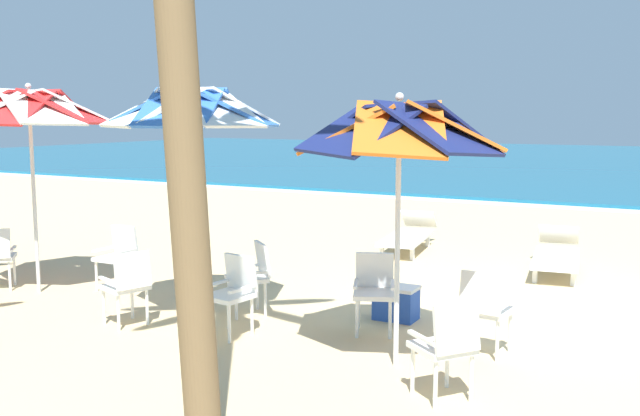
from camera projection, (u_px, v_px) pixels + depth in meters
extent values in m
plane|color=#D3B784|center=(523.00, 308.00, 8.77)|extent=(80.00, 80.00, 0.00)
cube|color=white|center=(614.00, 210.00, 17.64)|extent=(80.00, 0.70, 0.01)
cylinder|color=silver|center=(397.00, 256.00, 6.61)|extent=(0.05, 0.05, 2.13)
cube|color=orange|center=(452.00, 127.00, 6.40)|extent=(1.11, 1.03, 0.49)
cube|color=navy|center=(434.00, 127.00, 6.75)|extent=(1.04, 1.07, 0.49)
cube|color=orange|center=(399.00, 126.00, 6.92)|extent=(1.03, 1.11, 0.49)
cube|color=navy|center=(364.00, 127.00, 6.81)|extent=(1.07, 1.04, 0.49)
cube|color=orange|center=(347.00, 127.00, 6.50)|extent=(1.11, 1.03, 0.49)
cube|color=navy|center=(361.00, 128.00, 6.15)|extent=(1.04, 1.07, 0.49)
cube|color=orange|center=(400.00, 128.00, 5.98)|extent=(1.03, 1.11, 0.49)
cube|color=navy|center=(439.00, 128.00, 6.08)|extent=(1.07, 1.04, 0.49)
sphere|color=silver|center=(400.00, 97.00, 6.41)|extent=(0.08, 0.08, 0.08)
cube|color=white|center=(374.00, 294.00, 7.69)|extent=(0.58, 0.58, 0.05)
cube|color=white|center=(375.00, 270.00, 7.86)|extent=(0.42, 0.25, 0.40)
cube|color=white|center=(393.00, 285.00, 7.66)|extent=(0.19, 0.38, 0.03)
cube|color=white|center=(356.00, 284.00, 7.70)|extent=(0.19, 0.38, 0.03)
cylinder|color=white|center=(390.00, 320.00, 7.53)|extent=(0.04, 0.04, 0.41)
cylinder|color=white|center=(357.00, 319.00, 7.56)|extent=(0.04, 0.04, 0.41)
cylinder|color=white|center=(390.00, 311.00, 7.88)|extent=(0.04, 0.04, 0.41)
cylinder|color=white|center=(358.00, 310.00, 7.91)|extent=(0.04, 0.04, 0.41)
cube|color=white|center=(487.00, 311.00, 7.05)|extent=(0.49, 0.49, 0.05)
cube|color=white|center=(480.00, 293.00, 6.85)|extent=(0.43, 0.14, 0.40)
cube|color=white|center=(469.00, 297.00, 7.14)|extent=(0.08, 0.40, 0.03)
cube|color=white|center=(507.00, 303.00, 6.92)|extent=(0.08, 0.40, 0.03)
cylinder|color=white|center=(477.00, 326.00, 7.32)|extent=(0.04, 0.04, 0.41)
cylinder|color=white|center=(510.00, 332.00, 7.12)|extent=(0.04, 0.04, 0.41)
cylinder|color=white|center=(463.00, 335.00, 7.03)|extent=(0.04, 0.04, 0.41)
cylinder|color=white|center=(497.00, 341.00, 6.83)|extent=(0.04, 0.04, 0.41)
cube|color=white|center=(442.00, 348.00, 5.93)|extent=(0.62, 0.62, 0.05)
cube|color=white|center=(457.00, 328.00, 5.72)|extent=(0.33, 0.39, 0.40)
cube|color=white|center=(422.00, 338.00, 5.84)|extent=(0.34, 0.27, 0.03)
cube|color=white|center=(462.00, 332.00, 6.00)|extent=(0.34, 0.27, 0.03)
cylinder|color=white|center=(413.00, 370.00, 6.05)|extent=(0.04, 0.04, 0.41)
cylinder|color=white|center=(447.00, 364.00, 6.19)|extent=(0.04, 0.04, 0.41)
cylinder|color=white|center=(435.00, 385.00, 5.73)|extent=(0.04, 0.04, 0.41)
cylinder|color=white|center=(471.00, 378.00, 5.87)|extent=(0.04, 0.04, 0.41)
cylinder|color=silver|center=(195.00, 221.00, 8.09)|extent=(0.05, 0.05, 2.33)
cube|color=blue|center=(235.00, 107.00, 7.87)|extent=(1.12, 1.06, 0.45)
cube|color=white|center=(229.00, 108.00, 8.22)|extent=(1.06, 1.12, 0.45)
cube|color=blue|center=(204.00, 108.00, 8.40)|extent=(1.06, 1.12, 0.45)
cube|color=white|center=(172.00, 108.00, 8.29)|extent=(1.12, 1.06, 0.45)
cube|color=blue|center=(150.00, 107.00, 7.97)|extent=(1.12, 1.06, 0.45)
cube|color=white|center=(152.00, 107.00, 7.62)|extent=(1.06, 1.12, 0.45)
cube|color=blue|center=(179.00, 107.00, 7.44)|extent=(1.06, 1.12, 0.45)
cube|color=white|center=(215.00, 107.00, 7.55)|extent=(1.12, 1.06, 0.45)
sphere|color=silver|center=(192.00, 83.00, 7.88)|extent=(0.08, 0.08, 0.08)
cube|color=white|center=(228.00, 296.00, 7.60)|extent=(0.50, 0.50, 0.05)
cube|color=white|center=(241.00, 272.00, 7.73)|extent=(0.43, 0.16, 0.40)
cube|color=white|center=(242.00, 289.00, 7.47)|extent=(0.10, 0.40, 0.03)
cube|color=white|center=(215.00, 284.00, 7.71)|extent=(0.10, 0.40, 0.03)
cylinder|color=white|center=(229.00, 324.00, 7.39)|extent=(0.04, 0.04, 0.41)
cylinder|color=white|center=(206.00, 318.00, 7.60)|extent=(0.04, 0.04, 0.41)
cylinder|color=white|center=(252.00, 316.00, 7.67)|extent=(0.04, 0.04, 0.41)
cylinder|color=white|center=(228.00, 311.00, 7.88)|extent=(0.04, 0.04, 0.41)
cube|color=white|center=(247.00, 279.00, 8.41)|extent=(0.62, 0.62, 0.05)
cube|color=white|center=(263.00, 259.00, 8.46)|extent=(0.38, 0.34, 0.40)
cube|color=white|center=(251.00, 273.00, 8.22)|extent=(0.29, 0.33, 0.03)
cube|color=white|center=(242.00, 266.00, 8.59)|extent=(0.29, 0.33, 0.03)
cylinder|color=white|center=(236.00, 303.00, 8.22)|extent=(0.04, 0.04, 0.41)
cylinder|color=white|center=(229.00, 295.00, 8.55)|extent=(0.04, 0.04, 0.41)
cylinder|color=white|center=(265.00, 300.00, 8.35)|extent=(0.04, 0.04, 0.41)
cylinder|color=white|center=(257.00, 293.00, 8.67)|extent=(0.04, 0.04, 0.41)
cube|color=white|center=(125.00, 287.00, 8.01)|extent=(0.56, 0.56, 0.05)
cube|color=white|center=(133.00, 270.00, 7.84)|extent=(0.23, 0.43, 0.40)
cube|color=white|center=(108.00, 280.00, 7.86)|extent=(0.39, 0.17, 0.03)
cube|color=white|center=(140.00, 275.00, 8.13)|extent=(0.39, 0.17, 0.03)
cylinder|color=white|center=(104.00, 307.00, 8.05)|extent=(0.04, 0.04, 0.41)
cylinder|color=white|center=(132.00, 301.00, 8.29)|extent=(0.04, 0.04, 0.41)
cylinder|color=white|center=(118.00, 313.00, 7.80)|extent=(0.04, 0.04, 0.41)
cylinder|color=white|center=(147.00, 307.00, 8.03)|extent=(0.04, 0.04, 0.41)
cylinder|color=silver|center=(35.00, 206.00, 9.39)|extent=(0.05, 0.05, 2.34)
cube|color=red|center=(67.00, 107.00, 9.16)|extent=(1.20, 1.12, 0.47)
cube|color=white|center=(68.00, 107.00, 9.54)|extent=(1.13, 1.18, 0.47)
cube|color=red|center=(48.00, 108.00, 9.72)|extent=(1.12, 1.20, 0.47)
cube|color=white|center=(17.00, 108.00, 9.61)|extent=(1.18, 1.13, 0.47)
cube|color=red|center=(8.00, 107.00, 8.71)|extent=(1.12, 1.20, 0.47)
cube|color=white|center=(42.00, 107.00, 8.82)|extent=(1.18, 1.13, 0.47)
sphere|color=silver|center=(28.00, 86.00, 9.18)|extent=(0.08, 0.08, 0.08)
cube|color=white|center=(13.00, 249.00, 9.70)|extent=(0.29, 0.32, 0.03)
cylinder|color=white|center=(14.00, 271.00, 9.90)|extent=(0.04, 0.04, 0.41)
cylinder|color=white|center=(10.00, 276.00, 9.57)|extent=(0.04, 0.04, 0.41)
cube|color=white|center=(115.00, 258.00, 9.60)|extent=(0.44, 0.44, 0.05)
cube|color=white|center=(125.00, 240.00, 9.75)|extent=(0.42, 0.10, 0.40)
cube|color=white|center=(126.00, 252.00, 9.50)|extent=(0.04, 0.40, 0.03)
cube|color=white|center=(104.00, 249.00, 9.68)|extent=(0.04, 0.40, 0.03)
cylinder|color=white|center=(116.00, 279.00, 9.40)|extent=(0.04, 0.04, 0.41)
cylinder|color=white|center=(96.00, 276.00, 9.56)|extent=(0.04, 0.04, 0.41)
cylinder|color=white|center=(134.00, 274.00, 9.71)|extent=(0.04, 0.04, 0.41)
cylinder|color=white|center=(115.00, 271.00, 9.87)|extent=(0.04, 0.04, 0.41)
cube|color=white|center=(556.00, 258.00, 10.53)|extent=(0.87, 1.77, 0.06)
cube|color=white|center=(559.00, 235.00, 11.49)|extent=(0.67, 0.56, 0.36)
cube|color=white|center=(573.00, 278.00, 9.87)|extent=(0.06, 0.06, 0.22)
cube|color=white|center=(535.00, 275.00, 10.04)|extent=(0.06, 0.06, 0.22)
cube|color=white|center=(574.00, 261.00, 11.05)|extent=(0.06, 0.06, 0.22)
cube|color=white|center=(540.00, 258.00, 11.23)|extent=(0.06, 0.06, 0.22)
cube|color=white|center=(406.00, 238.00, 12.27)|extent=(0.88, 1.78, 0.06)
cube|color=white|center=(419.00, 219.00, 13.23)|extent=(0.67, 0.56, 0.36)
cube|color=white|center=(412.00, 254.00, 11.61)|extent=(0.06, 0.06, 0.22)
cube|color=white|center=(382.00, 252.00, 11.78)|extent=(0.06, 0.06, 0.22)
cube|color=white|center=(428.00, 241.00, 12.79)|extent=(0.06, 0.06, 0.22)
cube|color=white|center=(400.00, 239.00, 12.97)|extent=(0.06, 0.06, 0.22)
cube|color=blue|center=(396.00, 304.00, 8.25)|extent=(0.48, 0.32, 0.36)
cube|color=white|center=(396.00, 288.00, 8.23)|extent=(0.50, 0.34, 0.04)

